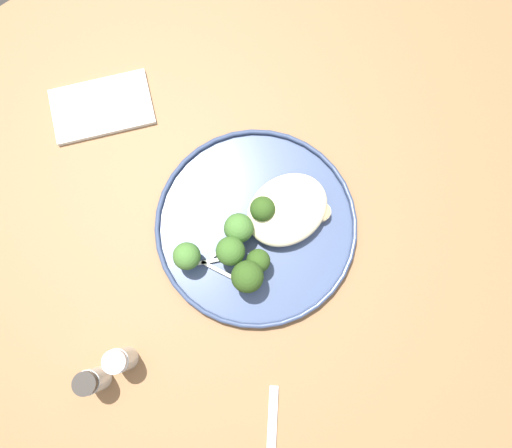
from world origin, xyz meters
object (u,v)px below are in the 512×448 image
seared_scallop_left_edge (282,215)px  broccoli_floret_left_leaning (239,228)px  salt_shaker (121,360)px  seared_scallop_front_small (266,223)px  broccoli_floret_rear_charred (263,209)px  dinner_plate (256,226)px  broccoli_floret_near_rim (258,261)px  broccoli_floret_tall_stalk (247,277)px  seared_scallop_half_hidden (293,202)px  seared_scallop_center_golden (321,212)px  broccoli_floret_front_edge (230,251)px  broccoli_floret_split_head (187,256)px  seared_scallop_right_edge (310,202)px  folded_napkin (102,107)px  pepper_shaker (93,381)px

seared_scallop_left_edge → broccoli_floret_left_leaning: size_ratio=0.45×
salt_shaker → seared_scallop_left_edge: bearing=-174.0°
seared_scallop_front_small → broccoli_floret_rear_charred: (-0.01, -0.01, 0.02)m
dinner_plate → broccoli_floret_near_rim: 0.06m
seared_scallop_left_edge → broccoli_floret_tall_stalk: broccoli_floret_tall_stalk is taller
broccoli_floret_rear_charred → broccoli_floret_near_rim: bearing=48.4°
seared_scallop_left_edge → broccoli_floret_tall_stalk: bearing=25.4°
seared_scallop_half_hidden → seared_scallop_front_small: bearing=1.6°
seared_scallop_left_edge → broccoli_floret_tall_stalk: (0.09, 0.04, 0.03)m
seared_scallop_center_golden → broccoli_floret_tall_stalk: (0.14, 0.01, 0.03)m
salt_shaker → broccoli_floret_near_rim: bearing=179.0°
broccoli_floret_front_edge → broccoli_floret_split_head: bearing=-31.0°
broccoli_floret_rear_charred → broccoli_floret_split_head: bearing=-4.4°
broccoli_floret_near_rim → broccoli_floret_rear_charred: broccoli_floret_rear_charred is taller
dinner_plate → seared_scallop_front_small: bearing=147.2°
seared_scallop_half_hidden → broccoli_floret_tall_stalk: 0.13m
seared_scallop_right_edge → dinner_plate: bearing=-14.0°
seared_scallop_center_golden → salt_shaker: (0.34, 0.00, 0.01)m
broccoli_floret_near_rim → broccoli_floret_tall_stalk: bearing=20.4°
seared_scallop_half_hidden → broccoli_floret_front_edge: (0.11, 0.01, 0.03)m
seared_scallop_center_golden → broccoli_floret_rear_charred: (0.07, -0.05, 0.02)m
dinner_plate → seared_scallop_half_hidden: size_ratio=8.53×
folded_napkin → seared_scallop_front_small: bearing=106.7°
broccoli_floret_rear_charred → folded_napkin: 0.30m
broccoli_floret_rear_charred → broccoli_floret_left_leaning: 0.04m
seared_scallop_center_golden → broccoli_floret_near_rim: broccoli_floret_near_rim is taller
broccoli_floret_tall_stalk → folded_napkin: size_ratio=0.43×
broccoli_floret_front_edge → salt_shaker: 0.20m
seared_scallop_left_edge → broccoli_floret_left_leaning: 0.07m
broccoli_floret_left_leaning → seared_scallop_half_hidden: bearing=172.2°
seared_scallop_front_small → pepper_shaker: bearing=6.4°
seared_scallop_left_edge → pepper_shaker: pepper_shaker is taller
folded_napkin → broccoli_floret_rear_charred: bearing=108.5°
seared_scallop_front_small → pepper_shaker: size_ratio=0.33×
broccoli_floret_split_head → broccoli_floret_tall_stalk: bearing=124.1°
broccoli_floret_left_leaning → broccoli_floret_front_edge: 0.03m
seared_scallop_right_edge → broccoli_floret_tall_stalk: broccoli_floret_tall_stalk is taller
seared_scallop_left_edge → broccoli_floret_near_rim: size_ratio=0.51×
folded_napkin → broccoli_floret_split_head: bearing=84.4°
folded_napkin → pepper_shaker: bearing=56.4°
dinner_plate → pepper_shaker: 0.30m
seared_scallop_half_hidden → broccoli_floret_left_leaning: (0.09, -0.01, 0.02)m
seared_scallop_left_edge → seared_scallop_right_edge: size_ratio=1.10×
seared_scallop_left_edge → broccoli_floret_split_head: broccoli_floret_split_head is taller
broccoli_floret_tall_stalk → seared_scallop_left_edge: bearing=-154.6°
seared_scallop_left_edge → broccoli_floret_split_head: (0.14, -0.03, 0.02)m
broccoli_floret_left_leaning → broccoli_floret_tall_stalk: broccoli_floret_tall_stalk is taller
dinner_plate → salt_shaker: salt_shaker is taller
broccoli_floret_left_leaning → broccoli_floret_front_edge: broccoli_floret_front_edge is taller
seared_scallop_half_hidden → seared_scallop_front_small: 0.05m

